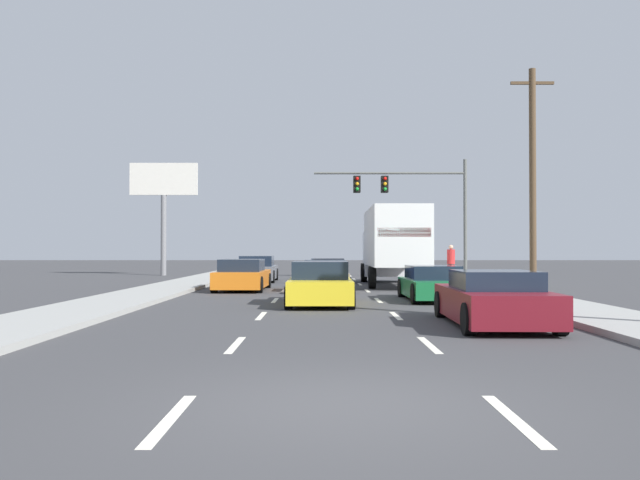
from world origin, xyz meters
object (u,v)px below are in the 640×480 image
Objects in this scene: car_tan at (322,277)px; traffic_signal_mast at (400,193)px; car_gray at (255,270)px; car_blue at (325,271)px; car_green at (430,284)px; box_truck at (390,242)px; utility_pole_mid at (530,176)px; car_orange at (240,276)px; car_yellow at (317,285)px; car_maroon at (490,300)px; roadside_billboard at (161,194)px; pedestrian_near_corner at (448,263)px.

traffic_signal_mast reaches higher than car_tan.
car_tan is (3.46, -8.00, -0.05)m from car_gray.
traffic_signal_mast reaches higher than car_blue.
car_green is at bearing -74.41° from car_blue.
car_gray is at bearing 171.86° from car_blue.
car_gray reaches higher than car_tan.
utility_pole_mid is (5.48, -3.11, 2.71)m from box_truck.
car_tan is at bearing -12.93° from car_orange.
traffic_signal_mast is (4.76, 17.60, 4.37)m from car_yellow.
car_green is 0.47× the size of traffic_signal_mast.
car_green is 0.91× the size of car_maroon.
box_truck is at bearing -100.66° from traffic_signal_mast.
car_green is (3.32, -11.91, -0.04)m from car_blue.
traffic_signal_mast is (7.94, 10.79, 4.37)m from car_orange.
car_maroon is (0.44, -15.81, -1.48)m from box_truck.
car_orange is at bearing -152.26° from box_truck.
car_maroon is 14.29m from utility_pole_mid.
car_green is at bearing -60.66° from car_gray.
car_tan is 19.76m from roadside_billboard.
utility_pole_mid reaches higher than car_tan.
box_truck is at bearing 91.60° from car_maroon.
car_blue is at bearing 105.59° from car_green.
car_gray is 7.23m from car_orange.
roadside_billboard is at bearing 122.53° from car_tan.
car_maroon is at bearing -89.23° from car_green.
roadside_billboard reaches higher than car_tan.
car_gray is 0.47× the size of box_truck.
utility_pole_mid is at bearing -38.43° from roadside_billboard.
traffic_signal_mast is at bearing 86.30° from car_green.
car_orange is at bearing -118.13° from car_blue.
car_yellow is 1.01× the size of car_maroon.
traffic_signal_mast is at bearing 87.68° from car_maroon.
car_blue is 0.45× the size of utility_pole_mid.
traffic_signal_mast is (1.04, 16.00, 4.42)m from car_green.
car_yellow is at bearing -156.76° from car_green.
car_orange is 0.48× the size of utility_pole_mid.
car_maroon is 0.50× the size of utility_pole_mid.
car_blue is 6.24m from pedestrian_near_corner.
traffic_signal_mast reaches higher than car_green.
car_gray is 0.57× the size of roadside_billboard.
car_tan is 5.67m from car_green.
car_maroon is (3.42, -19.07, -0.01)m from car_blue.
car_green is at bearing -56.10° from roadside_billboard.
car_tan is 9.69m from utility_pole_mid.
car_tan reaches higher than car_maroon.
box_truck reaches higher than pedestrian_near_corner.
pedestrian_near_corner is (9.64, -2.26, 0.40)m from car_gray.
roadside_billboard is (-13.51, 11.96, 3.22)m from box_truck.
car_blue is 14.44m from roadside_billboard.
car_orange is 0.49× the size of box_truck.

